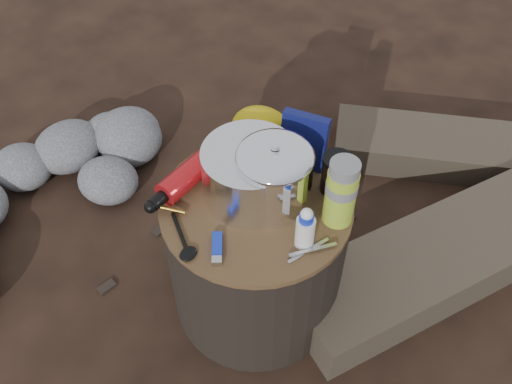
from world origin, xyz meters
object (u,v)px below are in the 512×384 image
Objects in this scene: stump at (256,255)px; travel_mug at (336,174)px; camping_pot at (274,175)px; fuel_bottle at (192,172)px; thermos at (341,193)px.

travel_mug reaches higher than stump.
fuel_bottle is at bearing -163.55° from camping_pot.
camping_pot is 0.68× the size of fuel_bottle.
camping_pot is 0.16m from travel_mug.
stump is 1.80× the size of fuel_bottle.
fuel_bottle is at bearing -164.57° from thermos.
travel_mug reaches higher than fuel_bottle.
travel_mug is (0.10, 0.12, -0.04)m from camping_pot.
camping_pot is at bearing -165.93° from thermos.
thermos is 1.71× the size of travel_mug.
fuel_bottle is (-0.21, -0.06, -0.06)m from camping_pot.
camping_pot reaches higher than stump.
stump is 0.31m from fuel_bottle.
thermos is at bearing 14.07° from camping_pot.
camping_pot is (0.03, 0.03, 0.31)m from stump.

